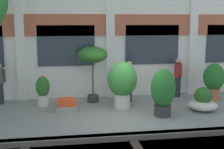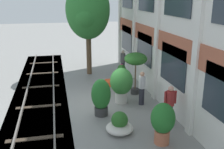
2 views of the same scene
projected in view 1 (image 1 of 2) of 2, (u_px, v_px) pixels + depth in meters
ground_plane at (123, 117)px, 10.77m from camera, size 80.00×80.00×0.00m
potted_plant_tall_urn at (93, 58)px, 12.46m from camera, size 1.20×1.20×2.27m
potted_plant_square_trough at (67, 105)px, 11.41m from camera, size 0.78×0.54×0.49m
potted_plant_glazed_jar at (163, 91)px, 10.77m from camera, size 0.85×0.85×1.68m
potted_plant_wide_bowl at (203, 102)px, 11.54m from camera, size 1.08×1.08×0.87m
potted_plant_fluted_column at (43, 89)px, 12.12m from camera, size 0.54×0.54×1.17m
potted_plant_stone_basin at (122, 82)px, 11.76m from camera, size 1.12×1.12×1.77m
potted_plant_ribbed_drum at (214, 80)px, 12.88m from camera, size 0.87×0.87×1.56m
resident_by_doorway at (129, 80)px, 12.73m from camera, size 0.42×0.38×1.67m
resident_near_plants at (178, 76)px, 13.49m from camera, size 0.34×0.53×1.70m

